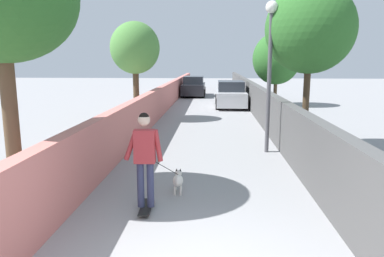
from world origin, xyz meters
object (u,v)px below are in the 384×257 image
skateboard (146,207)px  dog (178,180)px  tree_right_mid (310,29)px  tree_right_far (277,59)px  person_skateboarder (145,152)px  tree_left_near (135,49)px  lamp_post (270,51)px  car_far (194,87)px  car_near (231,95)px

skateboard → dog: 1.13m
tree_right_mid → skateboard: bearing=141.1°
tree_right_far → person_skateboarder: 17.39m
tree_right_far → person_skateboarder: (-16.55, 5.05, -1.74)m
tree_left_near → tree_right_mid: 8.49m
tree_right_far → lamp_post: bearing=169.6°
skateboard → car_far: (22.29, 0.32, 0.65)m
dog → person_skateboarder: bearing=153.3°
lamp_post → skateboard: (-4.60, 2.86, -2.95)m
skateboard → car_far: size_ratio=0.19×
tree_right_far → lamp_post: 12.15m
skateboard → car_near: bearing=-8.2°
car_near → car_far: (6.66, 2.58, -0.00)m
car_far → car_near: bearing=-158.8°
person_skateboarder → car_far: (22.29, 0.32, -0.40)m
tree_left_near → skateboard: bearing=-167.3°
dog → car_near: car_near is taller
tree_left_near → person_skateboarder: 11.03m
person_skateboarder → dog: (0.99, -0.50, -0.84)m
tree_left_near → car_near: size_ratio=1.05×
tree_right_far → car_near: size_ratio=1.03×
tree_left_near → skateboard: tree_left_near is taller
tree_left_near → skateboard: (-10.55, -2.38, -3.22)m
person_skateboarder → car_far: bearing=0.8°
person_skateboarder → car_near: (15.63, -2.26, -0.40)m
dog → tree_right_far: bearing=-16.3°
dog → car_far: bearing=2.2°
tree_right_mid → tree_right_far: (11.50, -0.98, -0.81)m
lamp_post → car_near: 11.28m
car_near → tree_right_mid: bearing=-170.3°
tree_left_near → car_near: bearing=-42.4°
tree_left_near → dog: 10.42m
skateboard → person_skateboarder: 1.05m
person_skateboarder → lamp_post: bearing=-31.9°
dog → lamp_post: bearing=-33.2°
tree_left_near → dog: size_ratio=3.42×
lamp_post → skateboard: 6.17m
tree_left_near → tree_right_far: size_ratio=1.02×
tree_right_mid → lamp_post: (-0.45, 1.21, -0.65)m
tree_left_near → tree_right_far: bearing=-51.1°
person_skateboarder → skateboard: bearing=-90.0°
tree_right_far → dog: tree_right_far is taller
car_far → tree_left_near: bearing=170.1°
tree_left_near → tree_right_mid: size_ratio=0.90×
tree_left_near → tree_right_mid: bearing=-130.4°
lamp_post → car_near: lamp_post is taller
tree_left_near → lamp_post: tree_left_near is taller
tree_left_near → tree_right_far: tree_left_near is taller
tree_right_far → car_far: tree_right_far is taller
tree_right_far → skateboard: size_ratio=5.47×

